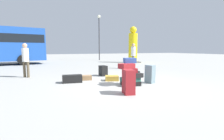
# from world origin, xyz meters

# --- Properties ---
(ground_plane) EXTENTS (80.00, 80.00, 0.00)m
(ground_plane) POSITION_xyz_m (0.00, 0.00, 0.00)
(ground_plane) COLOR #9E9E99
(suitcase_tower) EXTENTS (0.87, 0.71, 1.02)m
(suitcase_tower) POSITION_xyz_m (-0.11, -0.28, 0.43)
(suitcase_tower) COLOR black
(suitcase_tower) RESTS_ON ground
(suitcase_maroon_behind_tower) EXTENTS (0.38, 0.47, 0.74)m
(suitcase_maroon_behind_tower) POSITION_xyz_m (-0.78, -1.33, 0.37)
(suitcase_maroon_behind_tower) COLOR maroon
(suitcase_maroon_behind_tower) RESTS_ON ground
(suitcase_tan_left_side) EXTENTS (0.68, 0.60, 0.21)m
(suitcase_tan_left_side) POSITION_xyz_m (-0.37, 0.83, 0.11)
(suitcase_tan_left_side) COLOR #B28C33
(suitcase_tan_left_side) RESTS_ON ground
(suitcase_black_foreground_far) EXTENTS (0.82, 0.46, 0.31)m
(suitcase_black_foreground_far) POSITION_xyz_m (-2.02, 1.10, 0.15)
(suitcase_black_foreground_far) COLOR black
(suitcase_black_foreground_far) RESTS_ON ground
(suitcase_slate_upright_blue) EXTENTS (0.28, 0.42, 0.72)m
(suitcase_slate_upright_blue) POSITION_xyz_m (0.82, -0.24, 0.36)
(suitcase_slate_upright_blue) COLOR gray
(suitcase_slate_upright_blue) RESTS_ON ground
(suitcase_black_right_side) EXTENTS (0.73, 0.40, 0.30)m
(suitcase_black_right_side) POSITION_xyz_m (0.84, 1.15, 0.15)
(suitcase_black_right_side) COLOR black
(suitcase_black_right_side) RESTS_ON ground
(suitcase_black_foreground_near) EXTENTS (0.36, 0.46, 0.52)m
(suitcase_black_foreground_near) POSITION_xyz_m (-0.26, 2.20, 0.26)
(suitcase_black_foreground_near) COLOR black
(suitcase_black_foreground_near) RESTS_ON ground
(suitcase_brown_white_trunk) EXTENTS (0.63, 0.47, 0.19)m
(suitcase_brown_white_trunk) POSITION_xyz_m (-1.39, 1.46, 0.10)
(suitcase_brown_white_trunk) COLOR olive
(suitcase_brown_white_trunk) RESTS_ON ground
(person_bearded_onlooker) EXTENTS (0.30, 0.30, 1.74)m
(person_bearded_onlooker) POSITION_xyz_m (2.74, 4.25, 1.04)
(person_bearded_onlooker) COLOR brown
(person_bearded_onlooker) RESTS_ON ground
(person_tourist_with_camera) EXTENTS (0.30, 0.30, 1.63)m
(person_tourist_with_camera) POSITION_xyz_m (-3.79, 3.25, 0.96)
(person_tourist_with_camera) COLOR brown
(person_tourist_with_camera) RESTS_ON ground
(yellow_dummy_statue) EXTENTS (1.21, 1.21, 3.56)m
(yellow_dummy_statue) POSITION_xyz_m (5.45, 8.83, 1.57)
(yellow_dummy_statue) COLOR yellow
(yellow_dummy_statue) RESTS_ON ground
(lamp_post) EXTENTS (0.36, 0.36, 5.34)m
(lamp_post) POSITION_xyz_m (3.57, 13.54, 3.55)
(lamp_post) COLOR #333338
(lamp_post) RESTS_ON ground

